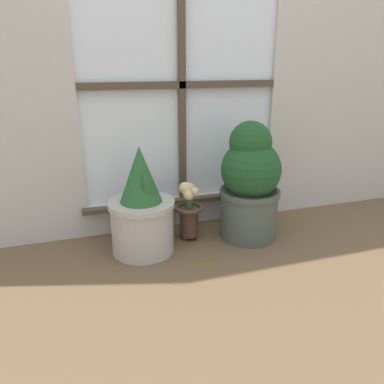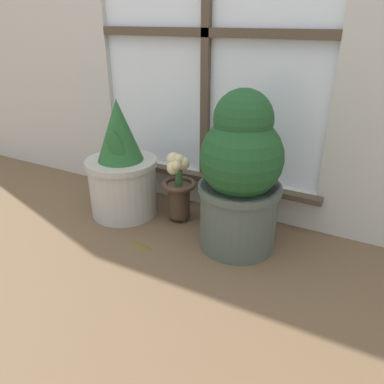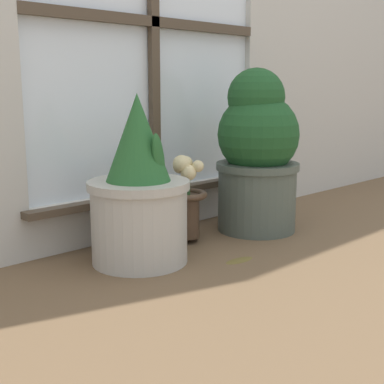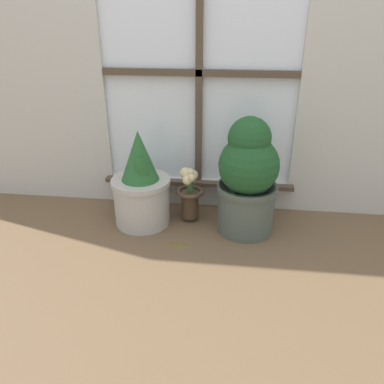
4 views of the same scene
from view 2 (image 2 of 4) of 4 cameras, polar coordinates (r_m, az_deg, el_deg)
name	(u,v)px [view 2 (image 2 of 4)]	position (r m, az deg, el deg)	size (l,w,h in m)	color
ground_plane	(147,253)	(1.48, -6.94, -9.26)	(10.00, 10.00, 0.00)	brown
potted_plant_left	(122,169)	(1.69, -10.66, 3.46)	(0.32, 0.32, 0.53)	#B7B2A8
potted_plant_right	(240,175)	(1.39, 7.40, 2.56)	(0.31, 0.31, 0.61)	#4C564C
flower_vase	(178,186)	(1.62, -2.09, 0.97)	(0.15, 0.15, 0.31)	#473323
fallen_leaf	(140,246)	(1.51, -7.91, -8.20)	(0.11, 0.05, 0.01)	brown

